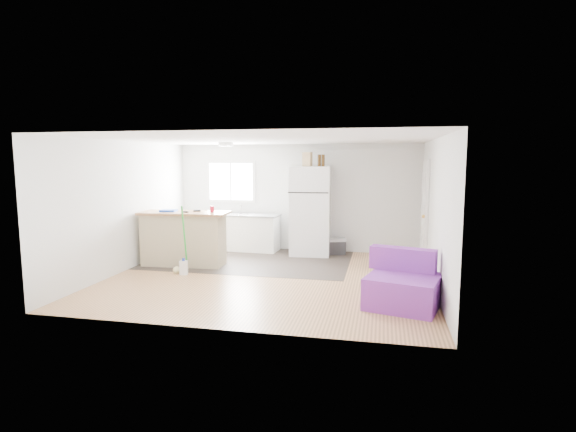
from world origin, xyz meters
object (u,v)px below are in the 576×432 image
object	(u,v)px
refrigerator	(311,211)
red_cup	(212,209)
cooler	(335,246)
cleaner_jug	(184,267)
purple_seat	(403,286)
bottle_right	(323,160)
bottle_left	(319,160)
cardboard_box	(307,159)
kitchen_cabinets	(239,232)
peninsula	(184,238)
mop	(179,261)
blue_tray	(169,211)

from	to	relation	value
refrigerator	red_cup	bearing A→B (deg)	-142.36
cooler	cleaner_jug	distance (m)	3.40
cooler	purple_seat	bearing A→B (deg)	-83.10
bottle_right	bottle_left	bearing A→B (deg)	-165.57
cooler	cardboard_box	bearing A→B (deg)	178.38
purple_seat	kitchen_cabinets	bearing A→B (deg)	151.74
bottle_right	peninsula	bearing A→B (deg)	-149.86
refrigerator	red_cup	world-z (taller)	refrigerator
cooler	bottle_right	world-z (taller)	bottle_right
kitchen_cabinets	cleaner_jug	size ratio (longest dim) A/B	6.26
mop	cardboard_box	distance (m)	3.43
refrigerator	mop	size ratio (longest dim) A/B	1.53
red_cup	cardboard_box	bearing A→B (deg)	41.60
mop	bottle_left	distance (m)	3.56
peninsula	blue_tray	size ratio (longest dim) A/B	5.83
purple_seat	bottle_right	size ratio (longest dim) A/B	4.59
blue_tray	purple_seat	bearing A→B (deg)	-20.53
bottle_right	blue_tray	bearing A→B (deg)	-152.18
refrigerator	cooler	xyz separation A→B (m)	(0.52, 0.11, -0.78)
bottle_left	peninsula	bearing A→B (deg)	-149.42
mop	cardboard_box	world-z (taller)	cardboard_box
cooler	cleaner_jug	size ratio (longest dim) A/B	1.75
mop	bottle_right	size ratio (longest dim) A/B	5.01
refrigerator	cleaner_jug	distance (m)	3.07
bottle_right	purple_seat	bearing A→B (deg)	-63.47
mop	red_cup	size ratio (longest dim) A/B	10.43
kitchen_cabinets	purple_seat	world-z (taller)	kitchen_cabinets
cleaner_jug	kitchen_cabinets	bearing A→B (deg)	71.58
red_cup	bottle_left	xyz separation A→B (m)	(1.88, 1.40, 0.93)
kitchen_cabinets	bottle_left	distance (m)	2.47
red_cup	blue_tray	world-z (taller)	red_cup
kitchen_cabinets	red_cup	xyz separation A→B (m)	(-0.02, -1.59, 0.69)
cleaner_jug	bottle_left	bearing A→B (deg)	33.55
cardboard_box	peninsula	bearing A→B (deg)	-145.86
cardboard_box	refrigerator	bearing A→B (deg)	23.29
purple_seat	cleaner_jug	bearing A→B (deg)	-179.22
cardboard_box	blue_tray	bearing A→B (deg)	-148.77
cleaner_jug	blue_tray	size ratio (longest dim) A/B	1.01
purple_seat	cardboard_box	xyz separation A→B (m)	(-1.91, 3.15, 1.78)
cleaner_jug	cooler	bearing A→B (deg)	31.63
peninsula	kitchen_cabinets	bearing A→B (deg)	66.68
cooler	cleaner_jug	xyz separation A→B (m)	(-2.48, -2.33, -0.05)
refrigerator	red_cup	distance (m)	2.24
refrigerator	mop	world-z (taller)	refrigerator
refrigerator	cardboard_box	xyz separation A→B (m)	(-0.08, -0.03, 1.11)
kitchen_cabinets	bottle_right	bearing A→B (deg)	-1.60
kitchen_cabinets	bottle_right	size ratio (longest dim) A/B	7.56
cardboard_box	cooler	bearing A→B (deg)	13.15
peninsula	red_cup	distance (m)	0.82
cooler	bottle_left	distance (m)	1.90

